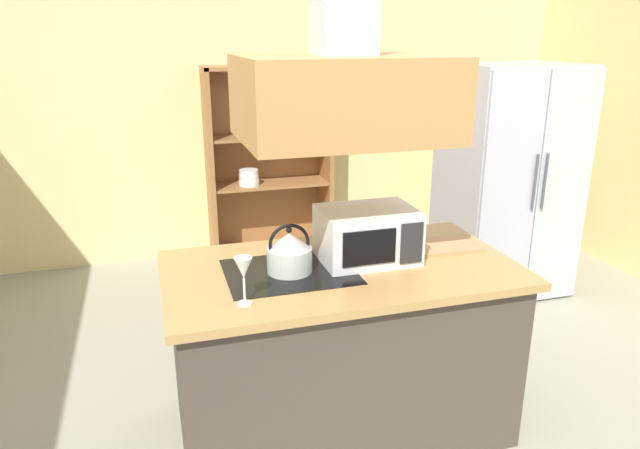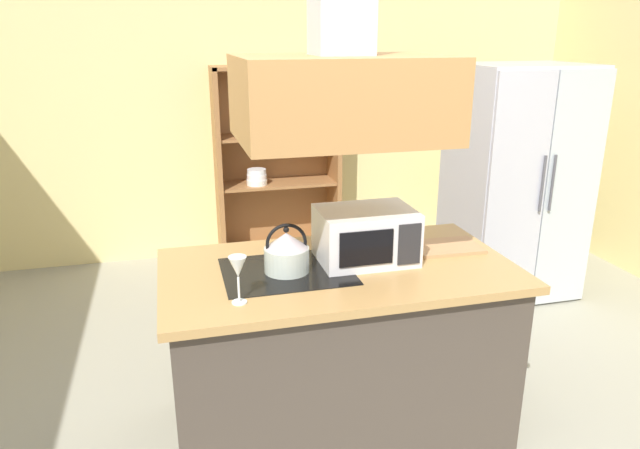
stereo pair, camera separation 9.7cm
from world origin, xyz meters
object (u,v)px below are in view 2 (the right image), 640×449
refrigerator (515,182)px  dish_cabinet (276,175)px  microwave (366,235)px  wine_glass_on_counter (238,269)px  cutting_board (447,247)px  kettle (287,252)px

refrigerator → dish_cabinet: 2.05m
refrigerator → microwave: refrigerator is taller
wine_glass_on_counter → cutting_board: bearing=18.1°
dish_cabinet → kettle: (-0.43, -2.56, 0.25)m
cutting_board → microwave: size_ratio=0.74×
dish_cabinet → wine_glass_on_counter: 2.94m
microwave → cutting_board: bearing=5.6°
microwave → kettle: bearing=-173.7°
refrigerator → dish_cabinet: size_ratio=1.03×
wine_glass_on_counter → dish_cabinet: bearing=76.4°
kettle → cutting_board: (0.86, 0.09, -0.09)m
refrigerator → cutting_board: size_ratio=5.16×
kettle → cutting_board: bearing=5.9°
dish_cabinet → kettle: bearing=-99.5°
kettle → wine_glass_on_counter: size_ratio=1.14×
refrigerator → kettle: (-2.05, -1.32, 0.12)m
refrigerator → kettle: size_ratio=7.47×
microwave → wine_glass_on_counter: 0.74m
kettle → cutting_board: size_ratio=0.69×
microwave → refrigerator: bearing=37.8°
dish_cabinet → cutting_board: bearing=-80.0°
kettle → wine_glass_on_counter: (-0.26, -0.28, 0.05)m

